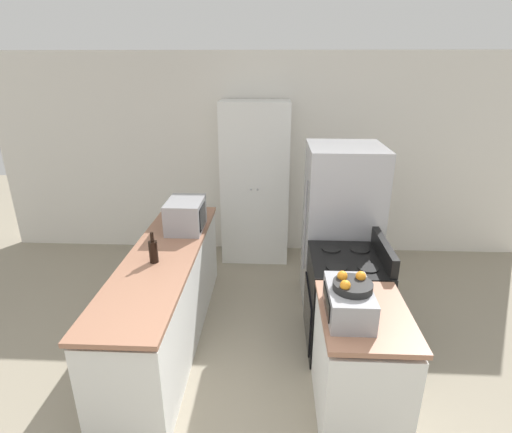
# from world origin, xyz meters

# --- Properties ---
(wall_back) EXTENTS (7.00, 0.06, 2.60)m
(wall_back) POSITION_xyz_m (0.00, 3.38, 1.30)
(wall_back) COLOR silver
(wall_back) RESTS_ON ground_plane
(counter_left) EXTENTS (0.60, 2.45, 0.89)m
(counter_left) POSITION_xyz_m (-0.80, 1.33, 0.43)
(counter_left) COLOR silver
(counter_left) RESTS_ON ground_plane
(counter_right) EXTENTS (0.60, 0.82, 0.89)m
(counter_right) POSITION_xyz_m (0.80, 0.51, 0.43)
(counter_right) COLOR silver
(counter_right) RESTS_ON ground_plane
(pantry_cabinet) EXTENTS (0.84, 0.51, 2.04)m
(pantry_cabinet) POSITION_xyz_m (-0.07, 3.09, 1.02)
(pantry_cabinet) COLOR white
(pantry_cabinet) RESTS_ON ground_plane
(stove) EXTENTS (0.66, 0.73, 1.05)m
(stove) POSITION_xyz_m (0.82, 1.31, 0.45)
(stove) COLOR black
(stove) RESTS_ON ground_plane
(refrigerator) EXTENTS (0.76, 0.75, 1.71)m
(refrigerator) POSITION_xyz_m (0.87, 2.08, 0.85)
(refrigerator) COLOR #A3A3A8
(refrigerator) RESTS_ON ground_plane
(microwave) EXTENTS (0.35, 0.46, 0.31)m
(microwave) POSITION_xyz_m (-0.70, 1.88, 1.04)
(microwave) COLOR #939399
(microwave) RESTS_ON counter_left
(wine_bottle) EXTENTS (0.07, 0.07, 0.27)m
(wine_bottle) POSITION_xyz_m (-0.83, 1.16, 0.99)
(wine_bottle) COLOR black
(wine_bottle) RESTS_ON counter_left
(toaster_oven) EXTENTS (0.29, 0.46, 0.21)m
(toaster_oven) POSITION_xyz_m (0.67, 0.47, 0.99)
(toaster_oven) COLOR #939399
(toaster_oven) RESTS_ON counter_right
(fruit_bowl) EXTENTS (0.26, 0.26, 0.10)m
(fruit_bowl) POSITION_xyz_m (0.68, 0.46, 1.12)
(fruit_bowl) COLOR black
(fruit_bowl) RESTS_ON toaster_oven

